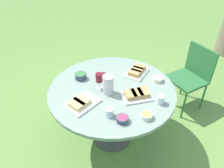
{
  "coord_description": "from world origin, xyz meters",
  "views": [
    {
      "loc": [
        1.81,
        0.16,
        2.15
      ],
      "look_at": [
        0.0,
        0.0,
        0.81
      ],
      "focal_mm": 35.0,
      "sensor_mm": 36.0,
      "label": 1
    }
  ],
  "objects_px": {
    "chair_near_right": "(192,74)",
    "water_pitcher": "(108,85)",
    "dining_table": "(112,96)",
    "wine_glass": "(99,78)"
  },
  "relations": [
    {
      "from": "chair_near_right",
      "to": "water_pitcher",
      "type": "height_order",
      "value": "water_pitcher"
    },
    {
      "from": "water_pitcher",
      "to": "wine_glass",
      "type": "distance_m",
      "value": 0.12
    },
    {
      "from": "water_pitcher",
      "to": "chair_near_right",
      "type": "bearing_deg",
      "value": 127.11
    },
    {
      "from": "dining_table",
      "to": "water_pitcher",
      "type": "relative_size",
      "value": 6.6
    },
    {
      "from": "chair_near_right",
      "to": "water_pitcher",
      "type": "distance_m",
      "value": 1.35
    },
    {
      "from": "dining_table",
      "to": "water_pitcher",
      "type": "bearing_deg",
      "value": -24.11
    },
    {
      "from": "wine_glass",
      "to": "water_pitcher",
      "type": "bearing_deg",
      "value": 58.53
    },
    {
      "from": "water_pitcher",
      "to": "wine_glass",
      "type": "bearing_deg",
      "value": -121.47
    },
    {
      "from": "dining_table",
      "to": "chair_near_right",
      "type": "distance_m",
      "value": 1.25
    },
    {
      "from": "dining_table",
      "to": "water_pitcher",
      "type": "distance_m",
      "value": 0.22
    }
  ]
}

